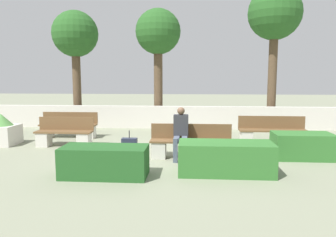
{
  "coord_description": "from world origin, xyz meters",
  "views": [
    {
      "loc": [
        0.98,
        -9.0,
        2.14
      ],
      "look_at": [
        0.29,
        0.5,
        0.9
      ],
      "focal_mm": 35.0,
      "sensor_mm": 36.0,
      "label": 1
    }
  ],
  "objects_px": {
    "tree_leftmost": "(75,37)",
    "tree_center_left": "(158,35)",
    "bench_back": "(64,135)",
    "suitcase": "(130,149)",
    "bench_left_side": "(69,128)",
    "tree_center_right": "(275,16)",
    "person_seated_man": "(181,131)",
    "bench_front": "(191,145)",
    "bench_right_side": "(272,133)",
    "planter_corner_left": "(2,131)"
  },
  "relations": [
    {
      "from": "tree_center_left",
      "to": "tree_center_right",
      "type": "xyz_separation_m",
      "value": [
        4.8,
        0.29,
        0.76
      ]
    },
    {
      "from": "tree_center_left",
      "to": "tree_leftmost",
      "type": "bearing_deg",
      "value": 175.48
    },
    {
      "from": "bench_back",
      "to": "tree_center_left",
      "type": "distance_m",
      "value": 6.05
    },
    {
      "from": "bench_left_side",
      "to": "tree_center_left",
      "type": "height_order",
      "value": "tree_center_left"
    },
    {
      "from": "person_seated_man",
      "to": "planter_corner_left",
      "type": "relative_size",
      "value": 1.39
    },
    {
      "from": "bench_back",
      "to": "tree_center_left",
      "type": "relative_size",
      "value": 0.35
    },
    {
      "from": "planter_corner_left",
      "to": "tree_center_left",
      "type": "bearing_deg",
      "value": 42.93
    },
    {
      "from": "bench_left_side",
      "to": "planter_corner_left",
      "type": "xyz_separation_m",
      "value": [
        -1.64,
        -1.3,
        0.09
      ]
    },
    {
      "from": "bench_back",
      "to": "suitcase",
      "type": "bearing_deg",
      "value": -28.66
    },
    {
      "from": "person_seated_man",
      "to": "suitcase",
      "type": "distance_m",
      "value": 1.4
    },
    {
      "from": "person_seated_man",
      "to": "tree_center_right",
      "type": "bearing_deg",
      "value": 58.19
    },
    {
      "from": "tree_leftmost",
      "to": "planter_corner_left",
      "type": "bearing_deg",
      "value": -100.91
    },
    {
      "from": "suitcase",
      "to": "tree_center_left",
      "type": "height_order",
      "value": "tree_center_left"
    },
    {
      "from": "planter_corner_left",
      "to": "tree_center_left",
      "type": "height_order",
      "value": "tree_center_left"
    },
    {
      "from": "tree_center_right",
      "to": "tree_center_left",
      "type": "bearing_deg",
      "value": -176.53
    },
    {
      "from": "person_seated_man",
      "to": "tree_center_right",
      "type": "height_order",
      "value": "tree_center_right"
    },
    {
      "from": "bench_right_side",
      "to": "bench_front",
      "type": "bearing_deg",
      "value": -133.99
    },
    {
      "from": "bench_front",
      "to": "bench_right_side",
      "type": "xyz_separation_m",
      "value": [
        2.55,
        1.89,
        -0.0
      ]
    },
    {
      "from": "bench_back",
      "to": "tree_leftmost",
      "type": "bearing_deg",
      "value": 107.68
    },
    {
      "from": "planter_corner_left",
      "to": "suitcase",
      "type": "bearing_deg",
      "value": -19.33
    },
    {
      "from": "bench_left_side",
      "to": "tree_center_right",
      "type": "relative_size",
      "value": 0.34
    },
    {
      "from": "tree_center_left",
      "to": "tree_center_right",
      "type": "distance_m",
      "value": 4.87
    },
    {
      "from": "bench_left_side",
      "to": "tree_center_right",
      "type": "height_order",
      "value": "tree_center_right"
    },
    {
      "from": "tree_center_left",
      "to": "person_seated_man",
      "type": "bearing_deg",
      "value": -78.42
    },
    {
      "from": "suitcase",
      "to": "bench_left_side",
      "type": "bearing_deg",
      "value": 133.62
    },
    {
      "from": "bench_back",
      "to": "person_seated_man",
      "type": "relative_size",
      "value": 1.28
    },
    {
      "from": "bench_back",
      "to": "tree_leftmost",
      "type": "distance_m",
      "value": 5.88
    },
    {
      "from": "bench_back",
      "to": "planter_corner_left",
      "type": "bearing_deg",
      "value": -179.71
    },
    {
      "from": "suitcase",
      "to": "tree_center_right",
      "type": "bearing_deg",
      "value": 50.34
    },
    {
      "from": "bench_left_side",
      "to": "suitcase",
      "type": "relative_size",
      "value": 2.61
    },
    {
      "from": "tree_center_right",
      "to": "bench_right_side",
      "type": "bearing_deg",
      "value": -102.35
    },
    {
      "from": "bench_back",
      "to": "suitcase",
      "type": "relative_size",
      "value": 2.28
    },
    {
      "from": "planter_corner_left",
      "to": "person_seated_man",
      "type": "bearing_deg",
      "value": -14.06
    },
    {
      "from": "person_seated_man",
      "to": "bench_back",
      "type": "bearing_deg",
      "value": 159.97
    },
    {
      "from": "planter_corner_left",
      "to": "bench_right_side",
      "type": "bearing_deg",
      "value": 4.23
    },
    {
      "from": "bench_front",
      "to": "bench_right_side",
      "type": "relative_size",
      "value": 1.02
    },
    {
      "from": "bench_front",
      "to": "tree_center_right",
      "type": "relative_size",
      "value": 0.37
    },
    {
      "from": "bench_back",
      "to": "bench_front",
      "type": "bearing_deg",
      "value": -13.63
    },
    {
      "from": "bench_left_side",
      "to": "bench_front",
      "type": "bearing_deg",
      "value": -20.24
    },
    {
      "from": "tree_leftmost",
      "to": "tree_center_left",
      "type": "relative_size",
      "value": 1.01
    },
    {
      "from": "bench_right_side",
      "to": "person_seated_man",
      "type": "height_order",
      "value": "person_seated_man"
    },
    {
      "from": "bench_back",
      "to": "tree_leftmost",
      "type": "relative_size",
      "value": 0.35
    },
    {
      "from": "tree_center_right",
      "to": "bench_back",
      "type": "bearing_deg",
      "value": -147.74
    },
    {
      "from": "bench_right_side",
      "to": "bench_back",
      "type": "distance_m",
      "value": 6.45
    },
    {
      "from": "tree_center_left",
      "to": "bench_front",
      "type": "bearing_deg",
      "value": -75.47
    },
    {
      "from": "bench_right_side",
      "to": "suitcase",
      "type": "relative_size",
      "value": 2.77
    },
    {
      "from": "bench_back",
      "to": "tree_center_right",
      "type": "height_order",
      "value": "tree_center_right"
    },
    {
      "from": "bench_front",
      "to": "bench_right_side",
      "type": "height_order",
      "value": "same"
    },
    {
      "from": "planter_corner_left",
      "to": "tree_center_left",
      "type": "distance_m",
      "value": 7.02
    },
    {
      "from": "tree_leftmost",
      "to": "bench_back",
      "type": "bearing_deg",
      "value": -75.48
    }
  ]
}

